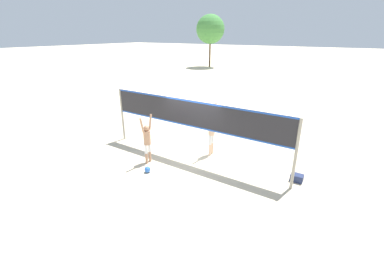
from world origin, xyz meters
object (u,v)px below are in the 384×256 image
player_blocker (212,128)px  tree_left_cluster (210,29)px  player_spiker (147,139)px  gear_bag (297,178)px  volleyball (147,169)px  volleyball_net (192,118)px

player_blocker → tree_left_cluster: size_ratio=0.30×
player_spiker → gear_bag: 5.74m
player_spiker → player_blocker: size_ratio=0.88×
player_spiker → volleyball: bearing=-140.8°
volleyball_net → gear_bag: size_ratio=19.02×
volleyball_net → tree_left_cluster: 31.27m
player_blocker → volleyball: player_blocker is taller
tree_left_cluster → gear_bag: bearing=-55.4°
player_blocker → gear_bag: (3.60, -0.23, -1.06)m
gear_bag → tree_left_cluster: size_ratio=0.06×
player_spiker → player_blocker: (1.79, 2.01, 0.16)m
player_blocker → volleyball: 3.13m
player_spiker → player_blocker: 2.70m
player_blocker → gear_bag: player_blocker is taller
player_blocker → tree_left_cluster: tree_left_cluster is taller
volleyball → tree_left_cluster: (-13.68, 29.30, 5.33)m
volleyball_net → player_blocker: volleyball_net is taller
player_spiker → gear_bag: player_spiker is taller
player_blocker → tree_left_cluster: (-14.95, 26.66, 4.26)m
player_spiker → tree_left_cluster: bearing=24.7°
volleyball_net → gear_bag: bearing=8.1°
player_blocker → volleyball: size_ratio=9.68×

